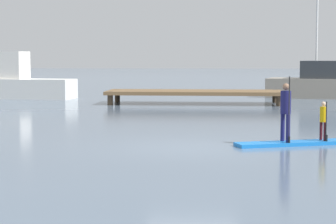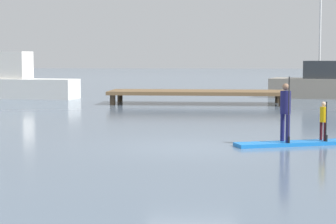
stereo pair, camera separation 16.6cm
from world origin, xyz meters
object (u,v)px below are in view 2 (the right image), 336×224
paddler_adult (285,108)px  fishing_boat_green_midground (10,81)px  paddler_child_solo (323,119)px  paddleboard_near (296,143)px

paddler_adult → fishing_boat_green_midground: size_ratio=0.23×
paddler_child_solo → fishing_boat_green_midground: bearing=129.3°
paddler_child_solo → paddler_adult: bearing=-160.5°
paddleboard_near → paddler_child_solo: size_ratio=3.13×
fishing_boat_green_midground → paddleboard_near: bearing=-52.6°
paddler_adult → paddler_child_solo: (1.09, 0.39, -0.32)m
paddleboard_near → fishing_boat_green_midground: (-14.55, 19.02, 0.96)m
paddler_child_solo → fishing_boat_green_midground: 24.22m
paddler_adult → paddler_child_solo: 1.20m
paddler_adult → paddleboard_near: bearing=21.0°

